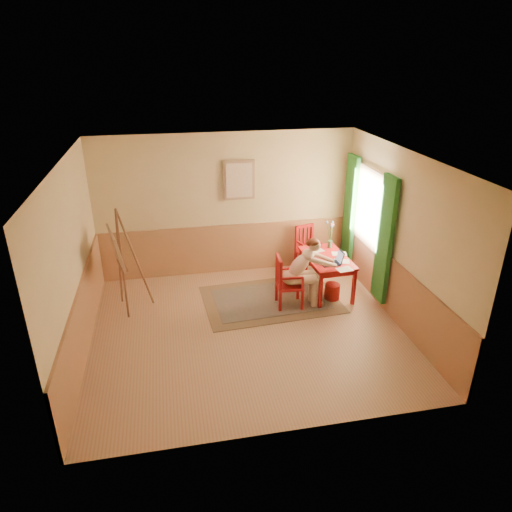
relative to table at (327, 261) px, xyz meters
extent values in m
cube|color=tan|center=(-1.65, -0.98, -0.64)|extent=(5.00, 4.50, 0.02)
cube|color=white|center=(-1.65, -0.98, 2.18)|extent=(5.00, 4.50, 0.02)
cube|color=#D9B984|center=(-1.65, 1.28, 0.77)|extent=(5.00, 0.02, 2.80)
cube|color=#D9B984|center=(-1.65, -3.24, 0.77)|extent=(5.00, 0.02, 2.80)
cube|color=#D9B984|center=(-4.16, -0.98, 0.77)|extent=(0.02, 4.50, 2.80)
cube|color=#D9B984|center=(0.86, -0.98, 0.77)|extent=(0.02, 4.50, 2.80)
cube|color=#B87C53|center=(-1.65, 1.25, -0.13)|extent=(5.00, 0.04, 1.00)
cube|color=#B87C53|center=(-4.13, -0.98, -0.13)|extent=(0.04, 4.50, 1.00)
cube|color=#B87C53|center=(0.83, -0.98, -0.13)|extent=(0.04, 4.50, 1.00)
cube|color=white|center=(0.82, 0.12, 0.92)|extent=(0.02, 1.00, 1.30)
cube|color=#A77D5E|center=(0.80, 0.12, 0.92)|extent=(0.03, 1.12, 1.42)
cube|color=#307D20|center=(0.75, -0.66, 0.62)|extent=(0.08, 0.45, 2.20)
cube|color=#307D20|center=(0.75, 0.90, 0.62)|extent=(0.08, 0.45, 2.20)
cube|color=#A77D5E|center=(-1.40, 1.23, 1.27)|extent=(0.60, 0.04, 0.76)
cube|color=beige|center=(-1.40, 1.20, 1.27)|extent=(0.50, 0.02, 0.66)
cube|color=#8C7251|center=(-1.06, -0.10, -0.62)|extent=(2.49, 1.74, 0.01)
cube|color=black|center=(-1.06, -0.10, -0.62)|extent=(2.07, 1.32, 0.01)
cube|color=red|center=(0.00, 0.00, 0.07)|extent=(0.77, 1.23, 0.04)
cube|color=red|center=(0.00, 0.00, 0.00)|extent=(0.67, 1.13, 0.10)
cube|color=red|center=(-0.29, -0.57, -0.29)|extent=(0.06, 0.06, 0.68)
cube|color=red|center=(0.34, -0.54, -0.29)|extent=(0.06, 0.06, 0.68)
cube|color=red|center=(-0.34, 0.54, -0.29)|extent=(0.06, 0.06, 0.68)
cube|color=red|center=(0.29, 0.57, -0.29)|extent=(0.06, 0.06, 0.68)
cube|color=red|center=(-0.79, -0.37, -0.22)|extent=(0.46, 0.45, 0.04)
cube|color=red|center=(-1.00, -0.54, -0.44)|extent=(0.05, 0.05, 0.39)
cube|color=red|center=(-0.61, -0.56, -0.44)|extent=(0.05, 0.05, 0.39)
cube|color=red|center=(-0.97, -0.17, -0.44)|extent=(0.05, 0.05, 0.39)
cube|color=red|center=(-0.58, -0.19, -0.44)|extent=(0.05, 0.05, 0.39)
cube|color=red|center=(-1.00, -0.54, 0.06)|extent=(0.05, 0.05, 0.52)
cube|color=red|center=(-0.97, -0.17, 0.06)|extent=(0.05, 0.05, 0.52)
cube|color=red|center=(-0.99, -0.35, 0.29)|extent=(0.07, 0.42, 0.06)
cube|color=red|center=(-0.99, -0.45, 0.05)|extent=(0.03, 0.04, 0.43)
cube|color=red|center=(-0.99, -0.35, 0.05)|extent=(0.03, 0.04, 0.43)
cube|color=red|center=(-0.98, -0.26, 0.05)|extent=(0.03, 0.04, 0.43)
cube|color=red|center=(-0.80, -0.55, 0.01)|extent=(0.39, 0.06, 0.03)
cube|color=red|center=(-0.62, -0.56, -0.10)|extent=(0.04, 0.04, 0.21)
cube|color=red|center=(-0.78, -0.18, 0.01)|extent=(0.39, 0.06, 0.03)
cube|color=red|center=(-0.59, -0.19, -0.10)|extent=(0.04, 0.04, 0.21)
cube|color=red|center=(-0.04, 0.92, -0.23)|extent=(0.52, 0.53, 0.04)
cube|color=red|center=(-0.28, 1.05, -0.44)|extent=(0.06, 0.06, 0.38)
cube|color=red|center=(-0.17, 0.68, -0.44)|extent=(0.06, 0.06, 0.38)
cube|color=red|center=(0.08, 1.15, -0.44)|extent=(0.06, 0.06, 0.38)
cube|color=red|center=(0.19, 0.78, -0.44)|extent=(0.06, 0.06, 0.38)
cube|color=red|center=(-0.28, 1.05, 0.06)|extent=(0.06, 0.06, 0.52)
cube|color=red|center=(0.08, 1.15, 0.06)|extent=(0.06, 0.06, 0.52)
cube|color=red|center=(-0.10, 1.10, 0.29)|extent=(0.41, 0.16, 0.06)
cube|color=red|center=(-0.19, 1.08, 0.04)|extent=(0.05, 0.04, 0.43)
cube|color=red|center=(-0.10, 1.10, 0.04)|extent=(0.05, 0.04, 0.43)
cube|color=red|center=(-0.01, 1.13, 0.04)|extent=(0.05, 0.04, 0.43)
cube|color=red|center=(-0.22, 0.87, 0.00)|extent=(0.14, 0.38, 0.03)
cube|color=red|center=(-0.17, 0.69, -0.10)|extent=(0.05, 0.05, 0.21)
cube|color=red|center=(0.13, 0.97, 0.00)|extent=(0.14, 0.38, 0.03)
cube|color=red|center=(0.18, 0.79, -0.10)|extent=(0.05, 0.05, 0.21)
ellipsoid|color=beige|center=(-0.79, -0.38, -0.07)|extent=(0.31, 0.38, 0.23)
cylinder|color=beige|center=(-0.58, -0.48, -0.08)|extent=(0.46, 0.19, 0.16)
cylinder|color=beige|center=(-0.57, -0.30, -0.08)|extent=(0.46, 0.19, 0.16)
cylinder|color=beige|center=(-0.37, -0.49, -0.34)|extent=(0.12, 0.12, 0.51)
cylinder|color=beige|center=(-0.36, -0.31, -0.34)|extent=(0.12, 0.12, 0.51)
cube|color=beige|center=(-0.31, -0.50, -0.59)|extent=(0.22, 0.10, 0.07)
cube|color=beige|center=(-0.30, -0.32, -0.59)|extent=(0.22, 0.10, 0.07)
ellipsoid|color=beige|center=(-0.64, -0.39, 0.16)|extent=(0.51, 0.32, 0.53)
ellipsoid|color=beige|center=(-0.49, -0.40, 0.35)|extent=(0.22, 0.31, 0.18)
sphere|color=beige|center=(-0.38, -0.40, 0.51)|extent=(0.21, 0.21, 0.20)
ellipsoid|color=#5E2916|center=(-0.40, -0.40, 0.57)|extent=(0.20, 0.21, 0.14)
sphere|color=#5E2916|center=(-0.48, -0.40, 0.56)|extent=(0.11, 0.11, 0.11)
cylinder|color=beige|center=(-0.40, -0.55, 0.29)|extent=(0.23, 0.13, 0.15)
cylinder|color=beige|center=(-0.17, -0.54, 0.21)|extent=(0.30, 0.13, 0.17)
sphere|color=beige|center=(-0.31, -0.57, 0.26)|extent=(0.09, 0.09, 0.09)
sphere|color=beige|center=(-0.04, -0.52, 0.16)|extent=(0.08, 0.08, 0.07)
cylinder|color=beige|center=(-0.38, -0.25, 0.29)|extent=(0.23, 0.10, 0.15)
cylinder|color=beige|center=(-0.16, -0.29, 0.21)|extent=(0.31, 0.16, 0.17)
sphere|color=beige|center=(-0.29, -0.25, 0.26)|extent=(0.09, 0.09, 0.09)
sphere|color=beige|center=(-0.03, -0.33, 0.16)|extent=(0.08, 0.08, 0.07)
cube|color=#1E2338|center=(-0.05, -0.30, 0.10)|extent=(0.33, 0.24, 0.02)
cube|color=#2D3342|center=(-0.05, -0.30, 0.10)|extent=(0.29, 0.19, 0.00)
cube|color=#1E2338|center=(0.14, -0.29, 0.21)|extent=(0.08, 0.23, 0.21)
cube|color=#99BFF2|center=(0.13, -0.29, 0.21)|extent=(0.06, 0.19, 0.17)
cube|color=white|center=(0.12, -0.57, 0.09)|extent=(0.29, 0.22, 0.00)
cube|color=white|center=(0.27, 0.09, 0.09)|extent=(0.30, 0.24, 0.00)
cube|color=white|center=(-0.10, 0.30, 0.09)|extent=(0.31, 0.25, 0.00)
cube|color=white|center=(0.20, -0.24, 0.09)|extent=(0.31, 0.27, 0.00)
cylinder|color=#3F724C|center=(0.20, 0.40, 0.16)|extent=(0.09, 0.09, 0.14)
cylinder|color=#3F7233|center=(0.17, 0.45, 0.39)|extent=(0.07, 0.10, 0.36)
sphere|color=#728CD8|center=(0.14, 0.50, 0.57)|extent=(0.06, 0.06, 0.05)
cylinder|color=#3F7233|center=(0.18, 0.36, 0.40)|extent=(0.04, 0.08, 0.38)
sphere|color=pink|center=(0.16, 0.33, 0.59)|extent=(0.04, 0.04, 0.04)
cylinder|color=#3F7233|center=(0.21, 0.42, 0.35)|extent=(0.02, 0.04, 0.28)
sphere|color=pink|center=(0.21, 0.43, 0.49)|extent=(0.05, 0.05, 0.04)
cylinder|color=#3F7233|center=(0.18, 0.35, 0.38)|extent=(0.05, 0.11, 0.35)
sphere|color=#728CD8|center=(0.16, 0.30, 0.56)|extent=(0.05, 0.05, 0.05)
cylinder|color=#3F7233|center=(0.23, 0.44, 0.36)|extent=(0.07, 0.08, 0.31)
sphere|color=pink|center=(0.26, 0.48, 0.52)|extent=(0.05, 0.05, 0.05)
cylinder|color=#3F7233|center=(0.22, 0.42, 0.37)|extent=(0.04, 0.05, 0.32)
sphere|color=pink|center=(0.23, 0.44, 0.53)|extent=(0.05, 0.05, 0.04)
cylinder|color=#3F7233|center=(0.22, 0.44, 0.39)|extent=(0.06, 0.10, 0.36)
sphere|color=#728CD8|center=(0.25, 0.49, 0.57)|extent=(0.05, 0.05, 0.04)
cylinder|color=red|center=(0.04, -0.28, -0.48)|extent=(0.28, 0.28, 0.30)
cylinder|color=brown|center=(-3.58, -0.06, 0.29)|extent=(0.06, 0.34, 1.85)
cylinder|color=brown|center=(-3.65, 0.23, 0.29)|extent=(0.17, 0.33, 1.85)
cylinder|color=brown|center=(-3.38, 0.14, 0.29)|extent=(0.48, 0.15, 1.85)
cylinder|color=brown|center=(-3.64, 0.08, 0.22)|extent=(0.15, 0.51, 0.03)
cube|color=brown|center=(-3.58, 0.09, 0.22)|extent=(0.19, 0.56, 0.03)
cube|color=#A77D5E|center=(-3.66, 0.07, 0.54)|extent=(0.33, 0.83, 0.61)
cube|color=beige|center=(-3.65, 0.08, 0.54)|extent=(0.27, 0.74, 0.53)
camera|label=1|loc=(-2.76, -7.28, 3.56)|focal=32.51mm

